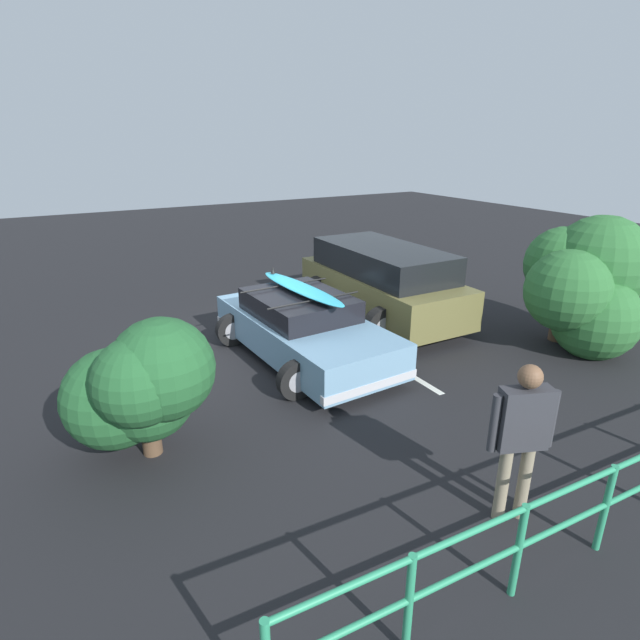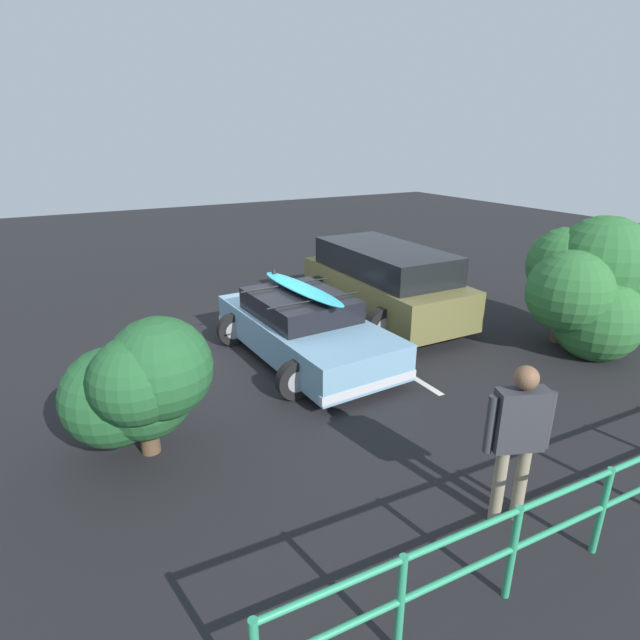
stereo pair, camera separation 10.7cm
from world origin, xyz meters
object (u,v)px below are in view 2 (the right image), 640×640
at_px(person_bystander, 518,432).
at_px(bush_near_right, 585,282).
at_px(sedan_car, 304,327).
at_px(suv_car, 383,282).
at_px(bush_near_left, 138,385).

bearing_deg(person_bystander, bush_near_right, -151.32).
height_order(sedan_car, suv_car, suv_car).
distance_m(person_bystander, bush_near_left, 4.46).
relative_size(bush_near_left, bush_near_right, 0.71).
height_order(person_bystander, bush_near_right, bush_near_right).
bearing_deg(bush_near_right, bush_near_left, -2.32).
height_order(sedan_car, person_bystander, person_bystander).
distance_m(suv_car, person_bystander, 6.47).
bearing_deg(suv_car, bush_near_right, 127.63).
xyz_separation_m(sedan_car, person_bystander, (0.04, 4.91, 0.52)).
bearing_deg(person_bystander, sedan_car, -90.46).
bearing_deg(person_bystander, suv_car, -113.56).
xyz_separation_m(sedan_car, suv_car, (-2.54, -1.02, 0.29)).
height_order(bush_near_left, bush_near_right, bush_near_right).
height_order(person_bystander, bush_near_left, bush_near_left).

